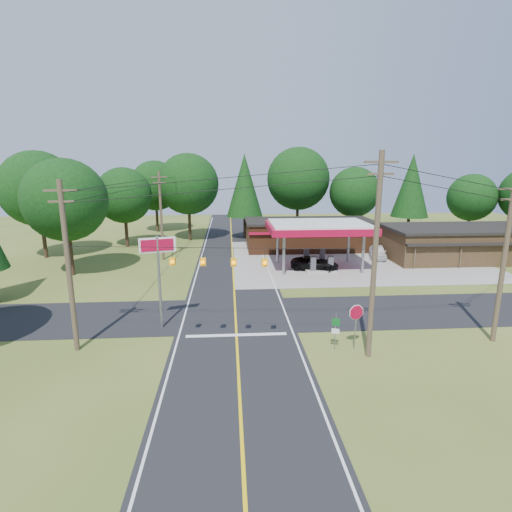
{
  "coord_description": "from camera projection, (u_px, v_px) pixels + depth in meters",
  "views": [
    {
      "loc": [
        -0.4,
        -27.57,
        10.78
      ],
      "look_at": [
        2.0,
        7.0,
        2.8
      ],
      "focal_mm": 28.0,
      "sensor_mm": 36.0,
      "label": 1
    }
  ],
  "objects": [
    {
      "name": "sedan_car",
      "position": [
        378.0,
        252.0,
        46.75
      ],
      "size": [
        5.4,
        5.4,
        1.51
      ],
      "primitive_type": "imported",
      "rotation": [
        0.0,
        0.0,
        -0.26
      ],
      "color": "white",
      "rests_on": "ground"
    },
    {
      "name": "convenience_store",
      "position": [
        309.0,
        234.0,
        51.84
      ],
      "size": [
        16.4,
        7.55,
        3.8
      ],
      "color": "#573019",
      "rests_on": "ground"
    },
    {
      "name": "treeline_backdrop",
      "position": [
        238.0,
        191.0,
        50.96
      ],
      "size": [
        70.27,
        51.59,
        13.3
      ],
      "color": "#332316",
      "rests_on": "ground"
    },
    {
      "name": "overhead_beacons",
      "position": [
        218.0,
        249.0,
        21.95
      ],
      "size": [
        17.04,
        2.04,
        1.03
      ],
      "color": "black",
      "rests_on": "ground"
    },
    {
      "name": "gas_canopy",
      "position": [
        319.0,
        228.0,
        41.54
      ],
      "size": [
        10.6,
        7.4,
        4.88
      ],
      "color": "gray",
      "rests_on": "ground"
    },
    {
      "name": "utility_pole_right_b",
      "position": [
        504.0,
        260.0,
        23.81
      ],
      "size": [
        1.8,
        0.3,
        10.0
      ],
      "color": "#473828",
      "rests_on": "ground"
    },
    {
      "name": "cross_road",
      "position": [
        235.0,
        315.0,
        29.25
      ],
      "size": [
        70.0,
        7.0,
        0.02
      ],
      "primitive_type": "cube",
      "color": "black",
      "rests_on": "ground"
    },
    {
      "name": "utility_pole_far_left",
      "position": [
        161.0,
        215.0,
        45.04
      ],
      "size": [
        1.8,
        0.3,
        10.0
      ],
      "color": "#473828",
      "rests_on": "ground"
    },
    {
      "name": "route_sign_post",
      "position": [
        336.0,
        328.0,
        23.48
      ],
      "size": [
        0.45,
        0.19,
        2.27
      ],
      "color": "gray",
      "rests_on": "ground"
    },
    {
      "name": "lane_center_yellow",
      "position": [
        235.0,
        315.0,
        29.24
      ],
      "size": [
        0.15,
        110.0,
        0.0
      ],
      "primitive_type": "cube",
      "color": "yellow",
      "rests_on": "main_highway"
    },
    {
      "name": "strip_building",
      "position": [
        474.0,
        243.0,
        46.24
      ],
      "size": [
        20.4,
        8.75,
        3.8
      ],
      "color": "#362616",
      "rests_on": "ground"
    },
    {
      "name": "utility_pole_near_left",
      "position": [
        68.0,
        265.0,
        22.58
      ],
      "size": [
        1.8,
        0.3,
        10.0
      ],
      "color": "#473828",
      "rests_on": "ground"
    },
    {
      "name": "big_stop_sign",
      "position": [
        158.0,
        261.0,
        25.92
      ],
      "size": [
        2.28,
        0.69,
        6.3
      ],
      "color": "gray",
      "rests_on": "ground"
    },
    {
      "name": "ground",
      "position": [
        235.0,
        315.0,
        29.25
      ],
      "size": [
        120.0,
        120.0,
        0.0
      ],
      "primitive_type": "plane",
      "color": "#465C20",
      "rests_on": "ground"
    },
    {
      "name": "utility_pole_north",
      "position": [
        189.0,
        204.0,
        61.77
      ],
      "size": [
        0.3,
        0.3,
        9.5
      ],
      "color": "#473828",
      "rests_on": "ground"
    },
    {
      "name": "main_highway",
      "position": [
        235.0,
        315.0,
        29.25
      ],
      "size": [
        8.0,
        120.0,
        0.02
      ],
      "primitive_type": "cube",
      "color": "black",
      "rests_on": "ground"
    },
    {
      "name": "utility_pole_near_right",
      "position": [
        375.0,
        255.0,
        21.61
      ],
      "size": [
        1.8,
        0.3,
        11.5
      ],
      "color": "#473828",
      "rests_on": "ground"
    },
    {
      "name": "octagonal_stop_sign",
      "position": [
        356.0,
        316.0,
        23.4
      ],
      "size": [
        0.94,
        0.26,
        2.8
      ],
      "color": "gray",
      "rests_on": "ground"
    },
    {
      "name": "suv_car",
      "position": [
        315.0,
        263.0,
        41.6
      ],
      "size": [
        6.17,
        6.17,
        1.37
      ],
      "primitive_type": "imported",
      "rotation": [
        0.0,
        0.0,
        1.26
      ],
      "color": "black",
      "rests_on": "ground"
    }
  ]
}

